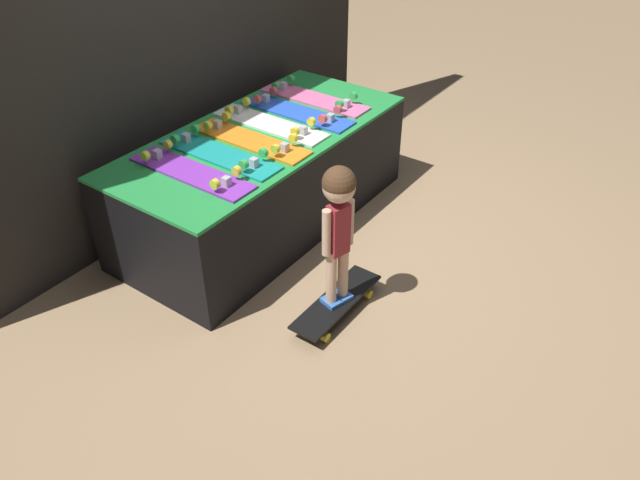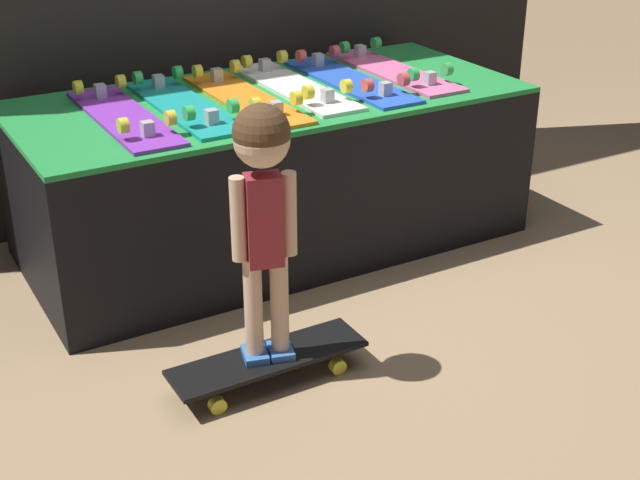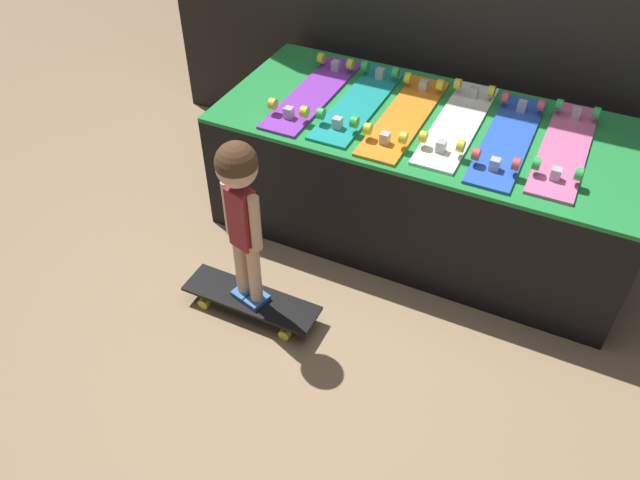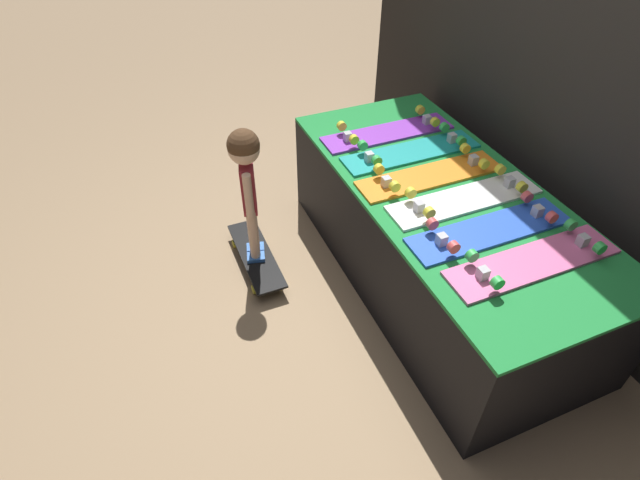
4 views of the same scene
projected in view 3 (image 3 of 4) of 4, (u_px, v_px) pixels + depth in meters
name	position (u px, v px, depth m)	size (l,w,h in m)	color
ground_plane	(378.00, 294.00, 2.96)	(16.00, 16.00, 0.00)	#9E7F5B
display_rack	(423.00, 177.00, 3.12)	(1.99, 0.90, 0.64)	black
skateboard_purple_on_rack	(314.00, 92.00, 3.08)	(0.20, 0.79, 0.09)	purple
skateboard_teal_on_rack	(360.00, 101.00, 3.01)	(0.20, 0.79, 0.09)	teal
skateboard_orange_on_rack	(405.00, 115.00, 2.92)	(0.20, 0.79, 0.09)	orange
skateboard_white_on_rack	(458.00, 122.00, 2.87)	(0.20, 0.79, 0.09)	white
skateboard_blue_on_rack	(508.00, 138.00, 2.77)	(0.20, 0.79, 0.09)	blue
skateboard_pink_on_rack	(565.00, 146.00, 2.72)	(0.20, 0.79, 0.09)	pink
skateboard_on_floor	(251.00, 300.00, 2.83)	(0.64, 0.18, 0.09)	black
child	(240.00, 197.00, 2.43)	(0.19, 0.17, 0.82)	#3870C6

